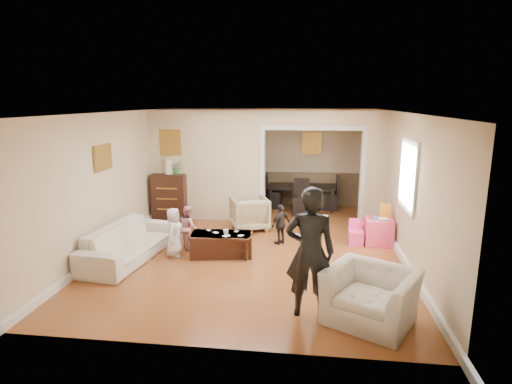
# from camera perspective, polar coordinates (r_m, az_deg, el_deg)

# --- Properties ---
(floor) EXTENTS (7.00, 7.00, 0.00)m
(floor) POSITION_cam_1_polar(r_m,az_deg,el_deg) (8.30, -0.17, -7.39)
(floor) COLOR #A4572A
(floor) RESTS_ON ground
(partition_left) EXTENTS (2.75, 0.18, 2.60)m
(partition_left) POSITION_cam_1_polar(r_m,az_deg,el_deg) (9.95, -6.77, 3.59)
(partition_left) COLOR beige
(partition_left) RESTS_ON ground
(partition_right) EXTENTS (0.55, 0.18, 2.60)m
(partition_right) POSITION_cam_1_polar(r_m,az_deg,el_deg) (9.78, 15.75, 3.06)
(partition_right) COLOR beige
(partition_right) RESTS_ON ground
(partition_header) EXTENTS (2.22, 0.18, 0.35)m
(partition_header) POSITION_cam_1_polar(r_m,az_deg,el_deg) (9.56, 7.86, 9.98)
(partition_header) COLOR beige
(partition_header) RESTS_ON partition_right
(window_pane) EXTENTS (0.03, 0.95, 1.10)m
(window_pane) POSITION_cam_1_polar(r_m,az_deg,el_deg) (7.66, 20.15, 2.15)
(window_pane) COLOR white
(window_pane) RESTS_ON ground
(framed_art_partition) EXTENTS (0.45, 0.03, 0.55)m
(framed_art_partition) POSITION_cam_1_polar(r_m,az_deg,el_deg) (10.01, -11.61, 6.65)
(framed_art_partition) COLOR brown
(framed_art_partition) RESTS_ON partition_left
(framed_art_sofa_wall) EXTENTS (0.03, 0.55, 0.40)m
(framed_art_sofa_wall) POSITION_cam_1_polar(r_m,az_deg,el_deg) (8.11, -20.17, 4.47)
(framed_art_sofa_wall) COLOR brown
(framed_art_alcove) EXTENTS (0.45, 0.03, 0.55)m
(framed_art_alcove) POSITION_cam_1_polar(r_m,az_deg,el_deg) (11.24, 7.65, 6.64)
(framed_art_alcove) COLOR brown
(sofa) EXTENTS (1.11, 2.24, 0.63)m
(sofa) POSITION_cam_1_polar(r_m,az_deg,el_deg) (7.91, -16.97, -6.57)
(sofa) COLOR beige
(sofa) RESTS_ON ground
(armchair_back) EXTENTS (1.01, 1.02, 0.72)m
(armchair_back) POSITION_cam_1_polar(r_m,az_deg,el_deg) (9.28, -0.91, -2.91)
(armchair_back) COLOR #C7B98A
(armchair_back) RESTS_ON ground
(armchair_front) EXTENTS (1.40, 1.34, 0.70)m
(armchair_front) POSITION_cam_1_polar(r_m,az_deg,el_deg) (5.73, 15.40, -13.55)
(armchair_front) COLOR beige
(armchair_front) RESTS_ON ground
(dresser) EXTENTS (0.81, 0.45, 1.11)m
(dresser) POSITION_cam_1_polar(r_m,az_deg,el_deg) (10.19, -11.65, -0.63)
(dresser) COLOR black
(dresser) RESTS_ON ground
(table_lamp) EXTENTS (0.22, 0.22, 0.36)m
(table_lamp) POSITION_cam_1_polar(r_m,az_deg,el_deg) (10.06, -11.83, 3.45)
(table_lamp) COLOR beige
(table_lamp) RESTS_ON dresser
(potted_plant) EXTENTS (0.29, 0.25, 0.32)m
(potted_plant) POSITION_cam_1_polar(r_m,az_deg,el_deg) (10.00, -10.74, 3.34)
(potted_plant) COLOR #407132
(potted_plant) RESTS_ON dresser
(coffee_table) EXTENTS (1.18, 0.73, 0.41)m
(coffee_table) POSITION_cam_1_polar(r_m,az_deg,el_deg) (7.81, -4.76, -7.12)
(coffee_table) COLOR #3D1C13
(coffee_table) RESTS_ON ground
(coffee_cup) EXTENTS (0.12, 0.12, 0.10)m
(coffee_cup) POSITION_cam_1_polar(r_m,az_deg,el_deg) (7.66, -4.13, -5.48)
(coffee_cup) COLOR white
(coffee_cup) RESTS_ON coffee_table
(play_table) EXTENTS (0.55, 0.55, 0.51)m
(play_table) POSITION_cam_1_polar(r_m,az_deg,el_deg) (8.71, 16.40, -5.17)
(play_table) COLOR #EF3F6D
(play_table) RESTS_ON ground
(cereal_box) EXTENTS (0.20, 0.08, 0.30)m
(cereal_box) POSITION_cam_1_polar(r_m,az_deg,el_deg) (8.72, 17.24, -2.44)
(cereal_box) COLOR yellow
(cereal_box) RESTS_ON play_table
(cyan_cup) EXTENTS (0.08, 0.08, 0.08)m
(cyan_cup) POSITION_cam_1_polar(r_m,az_deg,el_deg) (8.57, 15.91, -3.38)
(cyan_cup) COLOR teal
(cyan_cup) RESTS_ON play_table
(toy_block) EXTENTS (0.09, 0.08, 0.05)m
(toy_block) POSITION_cam_1_polar(r_m,az_deg,el_deg) (8.73, 15.61, -3.17)
(toy_block) COLOR red
(toy_block) RESTS_ON play_table
(play_bowl) EXTENTS (0.20, 0.20, 0.05)m
(play_bowl) POSITION_cam_1_polar(r_m,az_deg,el_deg) (8.53, 16.97, -3.63)
(play_bowl) COLOR silver
(play_bowl) RESTS_ON play_table
(dining_table) EXTENTS (1.80, 1.06, 0.62)m
(dining_table) POSITION_cam_1_polar(r_m,az_deg,el_deg) (11.12, 6.24, -0.65)
(dining_table) COLOR black
(dining_table) RESTS_ON ground
(adult_person) EXTENTS (0.65, 0.43, 1.77)m
(adult_person) POSITION_cam_1_polar(r_m,az_deg,el_deg) (5.52, 7.39, -8.19)
(adult_person) COLOR black
(adult_person) RESTS_ON ground
(child_kneel_a) EXTENTS (0.29, 0.45, 0.91)m
(child_kneel_a) POSITION_cam_1_polar(r_m,az_deg,el_deg) (7.81, -11.16, -5.40)
(child_kneel_a) COLOR silver
(child_kneel_a) RESTS_ON ground
(child_kneel_b) EXTENTS (0.48, 0.52, 0.85)m
(child_kneel_b) POSITION_cam_1_polar(r_m,az_deg,el_deg) (8.18, -9.18, -4.73)
(child_kneel_b) COLOR pink
(child_kneel_b) RESTS_ON ground
(child_toddler) EXTENTS (0.46, 0.50, 0.82)m
(child_toddler) POSITION_cam_1_polar(r_m,az_deg,el_deg) (8.32, 3.39, -4.39)
(child_toddler) COLOR black
(child_toddler) RESTS_ON ground
(craft_papers) EXTENTS (0.76, 0.43, 0.00)m
(craft_papers) POSITION_cam_1_polar(r_m,az_deg,el_deg) (7.72, -4.23, -5.70)
(craft_papers) COLOR white
(craft_papers) RESTS_ON coffee_table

